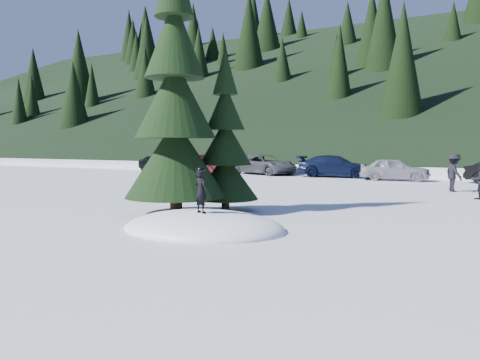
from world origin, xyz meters
The scene contains 13 objects.
ground centered at (0.00, 0.00, 0.00)m, with size 200.00×200.00×0.00m, color white.
snow_mound centered at (0.00, 0.00, 0.00)m, with size 4.48×3.52×0.96m, color white.
forest_hillside centered at (0.00, 54.00, 12.50)m, with size 200.00×60.00×25.00m, color black, non-canonical shape.
spruce_tall centered at (-2.20, 1.80, 3.32)m, with size 3.20×3.20×8.60m.
spruce_short centered at (-1.20, 3.20, 2.10)m, with size 2.20×2.20×5.37m.
child_skier centered at (0.11, -0.28, 1.04)m, with size 0.41×0.27×1.11m, color black.
adult_0 centered at (6.18, 10.99, 0.77)m, with size 0.75×0.59×1.55m, color black.
adult_2 centered at (5.02, 13.79, 0.90)m, with size 1.16×0.67×1.80m, color black.
car_0 centered at (-18.06, 20.68, 0.67)m, with size 1.59×3.94×1.34m, color black.
car_1 centered at (-11.63, 17.91, 0.74)m, with size 1.56×4.46×1.47m, color black.
car_2 centered at (-8.27, 21.02, 0.73)m, with size 2.42×5.25×1.46m, color #4C4F54.
car_3 centered at (-2.77, 20.69, 0.74)m, with size 2.06×5.08×1.47m, color black.
car_4 centered at (1.32, 19.53, 0.70)m, with size 1.65×4.11×1.40m, color #96989E.
Camera 1 is at (6.62, -10.19, 2.22)m, focal length 35.00 mm.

